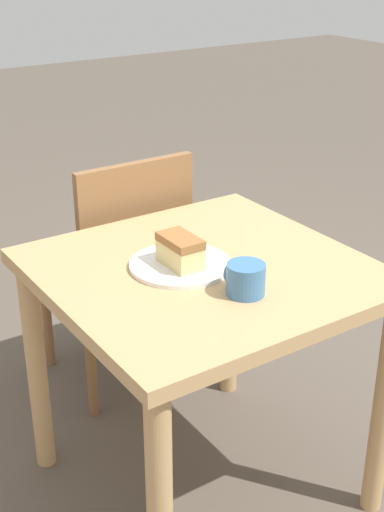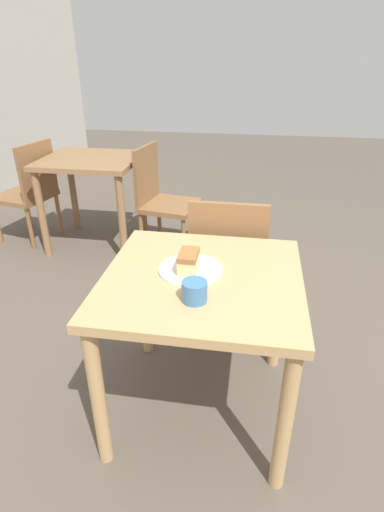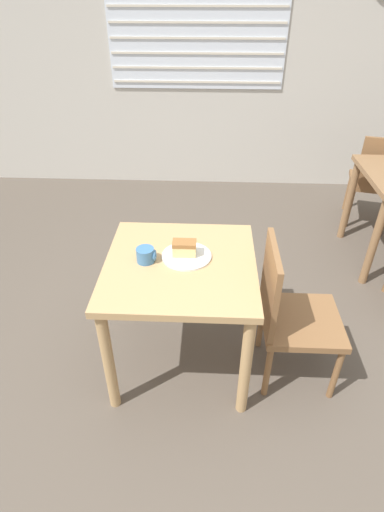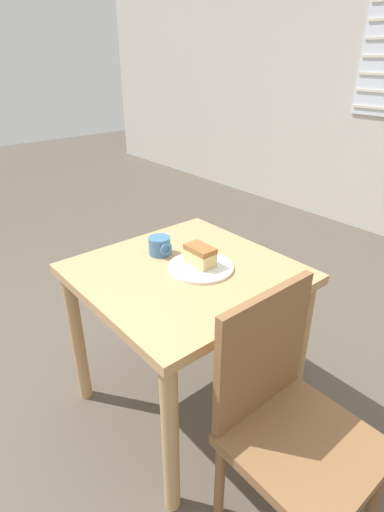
% 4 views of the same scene
% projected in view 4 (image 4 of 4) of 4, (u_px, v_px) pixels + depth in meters
% --- Properties ---
extents(ground_plane, '(14.00, 14.00, 0.00)m').
position_uv_depth(ground_plane, '(144.00, 454.00, 1.71)').
color(ground_plane, brown).
extents(dining_table_near, '(0.81, 0.82, 0.74)m').
position_uv_depth(dining_table_near, '(186.00, 295.00, 1.69)').
color(dining_table_near, tan).
rests_on(dining_table_near, ground_plane).
extents(chair_near_window, '(0.44, 0.44, 0.89)m').
position_uv_depth(chair_near_window, '(288.00, 417.00, 1.30)').
color(chair_near_window, brown).
rests_on(chair_near_window, ground_plane).
extents(plate, '(0.27, 0.27, 0.01)m').
position_uv_depth(plate, '(201.00, 267.00, 1.64)').
color(plate, white).
rests_on(plate, dining_table_near).
extents(cake_slice, '(0.13, 0.08, 0.08)m').
position_uv_depth(cake_slice, '(200.00, 255.00, 1.63)').
color(cake_slice, '#E0C67F').
rests_on(cake_slice, plate).
extents(coffee_mug, '(0.10, 0.10, 0.08)m').
position_uv_depth(coffee_mug, '(160.00, 246.00, 1.74)').
color(coffee_mug, teal).
rests_on(coffee_mug, dining_table_near).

